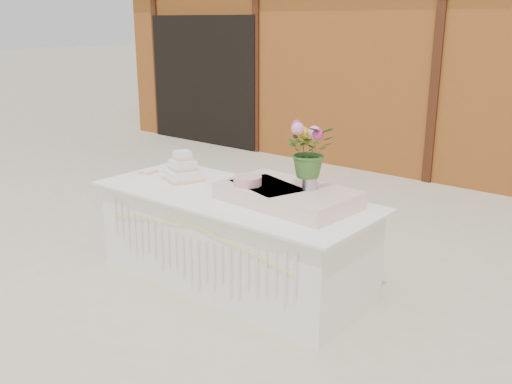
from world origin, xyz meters
TOP-DOWN VIEW (x-y plane):
  - ground at (0.00, 0.00)m, footprint 80.00×80.00m
  - barn at (-0.01, 5.99)m, footprint 12.60×4.60m
  - cake_table at (0.00, -0.00)m, footprint 2.40×1.00m
  - wedding_cake at (-0.62, 0.05)m, footprint 0.38×0.38m
  - pink_cake_stand at (0.21, -0.06)m, footprint 0.28×0.28m
  - satin_runner at (0.48, 0.09)m, footprint 1.08×0.68m
  - flower_vase at (0.65, 0.13)m, footprint 0.11×0.11m
  - bouquet at (0.65, 0.13)m, footprint 0.47×0.47m
  - loose_flowers at (-1.02, 0.02)m, footprint 0.23×0.37m

SIDE VIEW (x-z plane):
  - ground at x=0.00m, z-range 0.00..0.00m
  - cake_table at x=0.00m, z-range 0.00..0.77m
  - loose_flowers at x=-1.02m, z-range 0.77..0.79m
  - satin_runner at x=0.48m, z-range 0.77..0.90m
  - wedding_cake at x=-0.62m, z-range 0.73..0.99m
  - pink_cake_stand at x=0.21m, z-range 0.78..0.98m
  - flower_vase at x=0.65m, z-range 0.90..1.05m
  - bouquet at x=0.65m, z-range 1.05..1.45m
  - barn at x=-0.01m, z-range 0.03..3.33m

